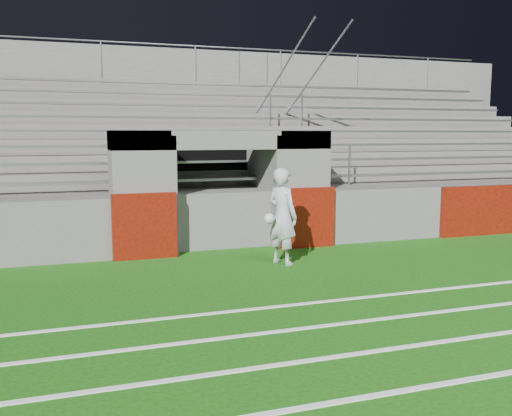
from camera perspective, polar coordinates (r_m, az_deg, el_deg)
name	(u,v)px	position (r m, az deg, el deg)	size (l,w,h in m)	color
ground	(280,287)	(9.57, 2.43, -7.91)	(90.00, 90.00, 0.00)	#154E0D
stadium_structure	(181,170)	(16.93, -7.53, 3.83)	(26.00, 8.48, 5.42)	#565451
goalkeeper_with_ball	(282,216)	(11.08, 2.64, -0.83)	(0.77, 0.81, 1.89)	#ABAFB5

